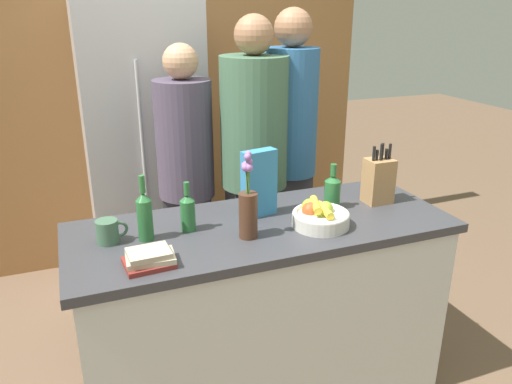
# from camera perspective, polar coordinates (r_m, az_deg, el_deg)

# --- Properties ---
(kitchen_island) EXTENTS (1.69, 0.66, 0.93)m
(kitchen_island) POSITION_cam_1_polar(r_m,az_deg,el_deg) (2.43, 0.72, -13.61)
(kitchen_island) COLOR silver
(kitchen_island) RESTS_ON ground_plane
(back_wall_wood) EXTENTS (2.89, 0.12, 2.60)m
(back_wall_wood) POSITION_cam_1_polar(r_m,az_deg,el_deg) (3.76, -9.57, 12.20)
(back_wall_wood) COLOR #9E6B3D
(back_wall_wood) RESTS_ON ground_plane
(refrigerator) EXTENTS (0.75, 0.62, 1.86)m
(refrigerator) POSITION_cam_1_polar(r_m,az_deg,el_deg) (3.44, -12.61, 4.94)
(refrigerator) COLOR #B7B7BC
(refrigerator) RESTS_ON ground_plane
(fruit_bowl) EXTENTS (0.25, 0.25, 0.11)m
(fruit_bowl) POSITION_cam_1_polar(r_m,az_deg,el_deg) (2.19, 7.28, -2.71)
(fruit_bowl) COLOR silver
(fruit_bowl) RESTS_ON kitchen_island
(knife_block) EXTENTS (0.13, 0.11, 0.30)m
(knife_block) POSITION_cam_1_polar(r_m,az_deg,el_deg) (2.47, 13.82, 1.33)
(knife_block) COLOR #A87A4C
(knife_block) RESTS_ON kitchen_island
(flower_vase) EXTENTS (0.08, 0.08, 0.37)m
(flower_vase) POSITION_cam_1_polar(r_m,az_deg,el_deg) (2.03, -0.91, -1.87)
(flower_vase) COLOR #4C2D1E
(flower_vase) RESTS_ON kitchen_island
(cereal_box) EXTENTS (0.17, 0.09, 0.31)m
(cereal_box) POSITION_cam_1_polar(r_m,az_deg,el_deg) (2.24, 0.35, 1.00)
(cereal_box) COLOR teal
(cereal_box) RESTS_ON kitchen_island
(coffee_mug) EXTENTS (0.13, 0.09, 0.10)m
(coffee_mug) POSITION_cam_1_polar(r_m,az_deg,el_deg) (2.10, -16.54, -4.35)
(coffee_mug) COLOR #42664C
(coffee_mug) RESTS_ON kitchen_island
(book_stack) EXTENTS (0.19, 0.16, 0.06)m
(book_stack) POSITION_cam_1_polar(r_m,az_deg,el_deg) (1.89, -12.10, -7.42)
(book_stack) COLOR maroon
(book_stack) RESTS_ON kitchen_island
(bottle_oil) EXTENTS (0.08, 0.08, 0.22)m
(bottle_oil) POSITION_cam_1_polar(r_m,az_deg,el_deg) (2.37, 8.72, 0.12)
(bottle_oil) COLOR #286633
(bottle_oil) RESTS_ON kitchen_island
(bottle_vinegar) EXTENTS (0.06, 0.06, 0.22)m
(bottle_vinegar) POSITION_cam_1_polar(r_m,az_deg,el_deg) (2.13, -7.81, -2.23)
(bottle_vinegar) COLOR #286633
(bottle_vinegar) RESTS_ON kitchen_island
(bottle_wine) EXTENTS (0.06, 0.06, 0.28)m
(bottle_wine) POSITION_cam_1_polar(r_m,az_deg,el_deg) (2.06, -12.61, -2.57)
(bottle_wine) COLOR #286633
(bottle_wine) RESTS_ON kitchen_island
(person_at_sink) EXTENTS (0.32, 0.32, 1.65)m
(person_at_sink) POSITION_cam_1_polar(r_m,az_deg,el_deg) (2.89, -7.99, 2.22)
(person_at_sink) COLOR #383842
(person_at_sink) RESTS_ON ground_plane
(person_in_blue) EXTENTS (0.37, 0.37, 1.79)m
(person_in_blue) POSITION_cam_1_polar(r_m,az_deg,el_deg) (2.82, -0.23, 3.58)
(person_in_blue) COLOR #383842
(person_in_blue) RESTS_ON ground_plane
(person_in_red_tee) EXTENTS (0.31, 0.31, 1.82)m
(person_in_red_tee) POSITION_cam_1_polar(r_m,az_deg,el_deg) (2.98, 3.94, 5.22)
(person_in_red_tee) COLOR #383842
(person_in_red_tee) RESTS_ON ground_plane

